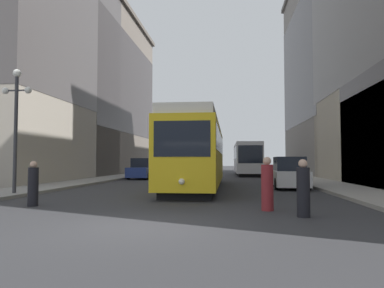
# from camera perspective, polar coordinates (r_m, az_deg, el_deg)

# --- Properties ---
(ground_plane) EXTENTS (200.00, 200.00, 0.00)m
(ground_plane) POSITION_cam_1_polar(r_m,az_deg,el_deg) (8.79, -8.46, -13.15)
(ground_plane) COLOR #303033
(sidewalk_left) EXTENTS (2.89, 120.00, 0.15)m
(sidewalk_left) POSITION_cam_1_polar(r_m,az_deg,el_deg) (49.51, -5.88, -4.49)
(sidewalk_left) COLOR gray
(sidewalk_left) RESTS_ON ground
(sidewalk_right) EXTENTS (2.89, 120.00, 0.15)m
(sidewalk_right) POSITION_cam_1_polar(r_m,az_deg,el_deg) (48.76, 13.61, -4.46)
(sidewalk_right) COLOR gray
(sidewalk_right) RESTS_ON ground
(streetcar) EXTENTS (2.71, 14.37, 3.89)m
(streetcar) POSITION_cam_1_polar(r_m,az_deg,el_deg) (20.50, 1.00, -1.33)
(streetcar) COLOR black
(streetcar) RESTS_ON ground
(transit_bus) EXTENTS (2.76, 11.76, 3.45)m
(transit_bus) POSITION_cam_1_polar(r_m,az_deg,el_deg) (39.31, 8.91, -2.20)
(transit_bus) COLOR black
(transit_bus) RESTS_ON ground
(parked_car_left_near) EXTENTS (1.99, 4.39, 1.82)m
(parked_car_left_near) POSITION_cam_1_polar(r_m,az_deg,el_deg) (41.77, -4.32, -3.77)
(parked_car_left_near) COLOR black
(parked_car_left_near) RESTS_ON ground
(parked_car_left_mid) EXTENTS (1.96, 4.65, 1.82)m
(parked_car_left_mid) POSITION_cam_1_polar(r_m,az_deg,el_deg) (31.32, -7.97, -4.09)
(parked_car_left_mid) COLOR black
(parked_car_left_mid) RESTS_ON ground
(parked_car_right_far) EXTENTS (2.02, 4.76, 1.82)m
(parked_car_right_far) POSITION_cam_1_polar(r_m,az_deg,el_deg) (21.23, 15.52, -4.67)
(parked_car_right_far) COLOR black
(parked_car_right_far) RESTS_ON ground
(pedestrian_crossing_near) EXTENTS (0.37, 0.37, 1.64)m
(pedestrian_crossing_near) POSITION_cam_1_polar(r_m,az_deg,el_deg) (10.47, 17.67, -7.16)
(pedestrian_crossing_near) COLOR black
(pedestrian_crossing_near) RESTS_ON ground
(pedestrian_crossing_far) EXTENTS (0.36, 0.36, 1.59)m
(pedestrian_crossing_far) POSITION_cam_1_polar(r_m,az_deg,el_deg) (13.56, -24.46, -6.11)
(pedestrian_crossing_far) COLOR black
(pedestrian_crossing_far) RESTS_ON ground
(pedestrian_on_sidewalk) EXTENTS (0.38, 0.38, 1.72)m
(pedestrian_on_sidewalk) POSITION_cam_1_polar(r_m,az_deg,el_deg) (11.53, 12.17, -6.63)
(pedestrian_on_sidewalk) COLOR maroon
(pedestrian_on_sidewalk) RESTS_ON ground
(lamp_post_left_near) EXTENTS (1.41, 0.36, 5.60)m
(lamp_post_left_near) POSITION_cam_1_polar(r_m,az_deg,el_deg) (17.75, -26.73, 4.76)
(lamp_post_left_near) COLOR #333338
(lamp_post_left_near) RESTS_ON sidewalk_left
(building_left_corner) EXTENTS (10.87, 18.99, 24.19)m
(building_left_corner) POSITION_cam_1_polar(r_m,az_deg,el_deg) (34.04, -25.22, 16.13)
(building_left_corner) COLOR #A89E8E
(building_left_corner) RESTS_ON ground
(building_left_midblock) EXTENTS (12.34, 22.62, 19.73)m
(building_left_midblock) POSITION_cam_1_polar(r_m,az_deg,el_deg) (45.50, -16.98, 8.20)
(building_left_midblock) COLOR slate
(building_left_midblock) RESTS_ON ground
(building_right_corner) EXTENTS (16.44, 18.75, 23.17)m
(building_right_corner) POSITION_cam_1_polar(r_m,az_deg,el_deg) (44.94, 26.83, 10.84)
(building_right_corner) COLOR gray
(building_right_corner) RESTS_ON ground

